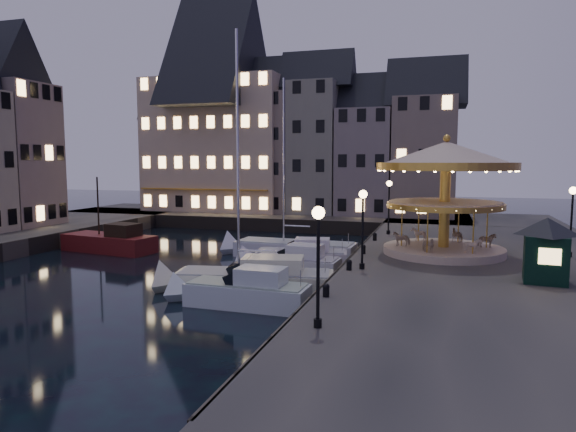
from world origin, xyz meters
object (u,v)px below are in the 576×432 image
(streetlamp_c, at_px, (389,199))
(ticket_kiosk, at_px, (547,239))
(streetlamp_a, at_px, (318,249))
(bollard_d, at_px, (375,236))
(red_fishing_boat, at_px, (111,243))
(motorboat_b, at_px, (239,293))
(motorboat_d, at_px, (289,265))
(motorboat_e, at_px, (295,258))
(bollard_c, at_px, (363,249))
(carousel, at_px, (446,176))
(streetlamp_d, at_px, (572,211))
(motorboat_c, at_px, (247,280))
(streetlamp_b, at_px, (363,218))
(bollard_b, at_px, (349,264))
(motorboat_f, at_px, (287,250))
(bollard_a, at_px, (326,290))

(streetlamp_c, bearing_deg, ticket_kiosk, -58.20)
(streetlamp_a, bearing_deg, bollard_d, 91.72)
(streetlamp_a, distance_m, ticket_kiosk, 12.89)
(streetlamp_a, height_order, red_fishing_boat, red_fishing_boat)
(motorboat_b, relative_size, ticket_kiosk, 2.01)
(motorboat_d, distance_m, motorboat_e, 2.26)
(bollard_c, xyz_separation_m, carousel, (4.72, 1.31, 4.47))
(streetlamp_d, bearing_deg, motorboat_b, -146.08)
(motorboat_e, bearing_deg, motorboat_c, -95.51)
(streetlamp_b, relative_size, ticket_kiosk, 1.20)
(streetlamp_c, distance_m, bollard_c, 9.34)
(bollard_b, relative_size, bollard_d, 1.00)
(streetlamp_a, height_order, motorboat_d, streetlamp_a)
(streetlamp_c, relative_size, bollard_d, 7.32)
(bollard_d, xyz_separation_m, motorboat_b, (-4.69, -14.16, -0.96))
(streetlamp_a, bearing_deg, motorboat_f, 109.86)
(bollard_a, bearing_deg, carousel, 68.22)
(streetlamp_b, distance_m, motorboat_d, 6.72)
(streetlamp_a, xyz_separation_m, streetlamp_b, (0.00, 10.00, 0.00))
(motorboat_d, bearing_deg, streetlamp_c, 64.69)
(motorboat_c, bearing_deg, red_fishing_boat, 149.73)
(bollard_a, height_order, carousel, carousel)
(bollard_d, height_order, red_fishing_boat, red_fishing_boat)
(streetlamp_b, bearing_deg, bollard_d, 93.43)
(streetlamp_a, xyz_separation_m, bollard_c, (-0.60, 14.50, -2.41))
(motorboat_d, bearing_deg, red_fishing_boat, 166.14)
(motorboat_c, height_order, motorboat_f, motorboat_f)
(streetlamp_c, xyz_separation_m, red_fishing_boat, (-20.45, -6.66, -3.32))
(bollard_b, relative_size, red_fishing_boat, 0.07)
(bollard_c, relative_size, motorboat_b, 0.08)
(bollard_b, bearing_deg, bollard_c, 90.00)
(motorboat_f, height_order, ticket_kiosk, motorboat_f)
(motorboat_f, bearing_deg, streetlamp_a, -70.14)
(streetlamp_b, relative_size, bollard_a, 7.32)
(streetlamp_a, distance_m, streetlamp_d, 20.41)
(bollard_a, bearing_deg, streetlamp_d, 47.53)
(streetlamp_b, height_order, carousel, carousel)
(motorboat_b, relative_size, motorboat_e, 1.00)
(motorboat_b, relative_size, motorboat_d, 1.08)
(bollard_b, distance_m, motorboat_f, 11.21)
(streetlamp_b, height_order, motorboat_d, streetlamp_b)
(bollard_a, bearing_deg, bollard_d, 90.00)
(bollard_b, relative_size, carousel, 0.07)
(bollard_d, height_order, motorboat_d, motorboat_d)
(bollard_a, xyz_separation_m, bollard_c, (0.00, 10.50, 0.00))
(streetlamp_d, distance_m, motorboat_f, 18.50)
(motorboat_b, bearing_deg, streetlamp_a, -47.83)
(bollard_c, bearing_deg, motorboat_d, -161.23)
(motorboat_f, bearing_deg, bollard_d, 11.12)
(bollard_c, distance_m, bollard_d, 5.50)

